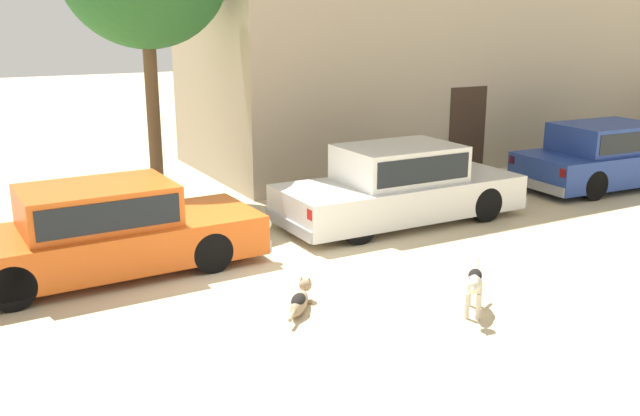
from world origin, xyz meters
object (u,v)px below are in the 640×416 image
object	(u,v)px
stray_dog_tan	(474,283)
parked_sedan_second	(400,184)
stray_dog_spotted	(300,300)
parked_sedan_nearest	(102,230)
parked_sedan_third	(609,155)

from	to	relation	value
stray_dog_tan	parked_sedan_second	bearing A→B (deg)	-158.30
stray_dog_spotted	parked_sedan_nearest	bearing A→B (deg)	75.59
parked_sedan_second	parked_sedan_third	world-z (taller)	parked_sedan_second
parked_sedan_nearest	parked_sedan_second	xyz separation A→B (m)	(5.45, 0.16, 0.04)
parked_sedan_nearest	stray_dog_spotted	distance (m)	3.30
parked_sedan_nearest	parked_sedan_third	distance (m)	11.19
parked_sedan_nearest	parked_sedan_second	size ratio (longest dim) A/B	1.01
parked_sedan_second	stray_dog_tan	size ratio (longest dim) A/B	5.97
parked_sedan_second	stray_dog_tan	xyz separation A→B (m)	(-1.63, -3.96, -0.28)
parked_sedan_third	stray_dog_tan	distance (m)	8.39
stray_dog_spotted	parked_sedan_second	bearing A→B (deg)	-12.00
parked_sedan_third	stray_dog_tan	size ratio (longest dim) A/B	5.75
parked_sedan_nearest	parked_sedan_third	world-z (taller)	parked_sedan_third
parked_sedan_nearest	parked_sedan_second	bearing A→B (deg)	-0.02
stray_dog_spotted	stray_dog_tan	size ratio (longest dim) A/B	1.09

